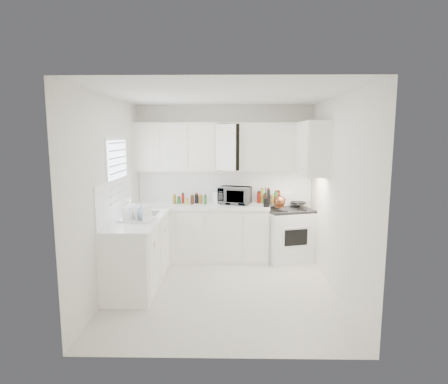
{
  "coord_description": "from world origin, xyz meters",
  "views": [
    {
      "loc": [
        0.09,
        -4.89,
        2.09
      ],
      "look_at": [
        0.0,
        0.7,
        1.25
      ],
      "focal_mm": 30.16,
      "sensor_mm": 36.0,
      "label": 1
    }
  ],
  "objects_px": {
    "utensil_crock": "(267,197)",
    "dish_rack": "(137,212)",
    "stove": "(288,227)",
    "microwave": "(235,193)",
    "rice_cooker": "(219,196)",
    "tea_kettle": "(279,201)"
  },
  "relations": [
    {
      "from": "utensil_crock",
      "to": "dish_rack",
      "type": "distance_m",
      "value": 2.12
    },
    {
      "from": "tea_kettle",
      "to": "microwave",
      "type": "xyz_separation_m",
      "value": [
        -0.72,
        0.25,
        0.07
      ]
    },
    {
      "from": "tea_kettle",
      "to": "microwave",
      "type": "bearing_deg",
      "value": -179.39
    },
    {
      "from": "tea_kettle",
      "to": "rice_cooker",
      "type": "relative_size",
      "value": 0.99
    },
    {
      "from": "microwave",
      "to": "rice_cooker",
      "type": "bearing_deg",
      "value": -171.81
    },
    {
      "from": "stove",
      "to": "rice_cooker",
      "type": "distance_m",
      "value": 1.28
    },
    {
      "from": "tea_kettle",
      "to": "dish_rack",
      "type": "height_order",
      "value": "dish_rack"
    },
    {
      "from": "rice_cooker",
      "to": "utensil_crock",
      "type": "xyz_separation_m",
      "value": [
        0.78,
        -0.32,
        0.04
      ]
    },
    {
      "from": "stove",
      "to": "utensil_crock",
      "type": "height_order",
      "value": "utensil_crock"
    },
    {
      "from": "utensil_crock",
      "to": "dish_rack",
      "type": "bearing_deg",
      "value": -150.49
    },
    {
      "from": "microwave",
      "to": "tea_kettle",
      "type": "bearing_deg",
      "value": -2.07
    },
    {
      "from": "microwave",
      "to": "dish_rack",
      "type": "distance_m",
      "value": 1.88
    },
    {
      "from": "stove",
      "to": "utensil_crock",
      "type": "bearing_deg",
      "value": -170.27
    },
    {
      "from": "rice_cooker",
      "to": "dish_rack",
      "type": "xyz_separation_m",
      "value": [
        -1.06,
        -1.37,
        0.0
      ]
    },
    {
      "from": "utensil_crock",
      "to": "dish_rack",
      "type": "height_order",
      "value": "utensil_crock"
    },
    {
      "from": "stove",
      "to": "tea_kettle",
      "type": "bearing_deg",
      "value": -154.19
    },
    {
      "from": "microwave",
      "to": "rice_cooker",
      "type": "distance_m",
      "value": 0.28
    },
    {
      "from": "utensil_crock",
      "to": "stove",
      "type": "bearing_deg",
      "value": 25.56
    },
    {
      "from": "tea_kettle",
      "to": "microwave",
      "type": "distance_m",
      "value": 0.77
    },
    {
      "from": "stove",
      "to": "tea_kettle",
      "type": "distance_m",
      "value": 0.54
    },
    {
      "from": "microwave",
      "to": "dish_rack",
      "type": "relative_size",
      "value": 1.15
    },
    {
      "from": "rice_cooker",
      "to": "dish_rack",
      "type": "bearing_deg",
      "value": -143.94
    }
  ]
}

